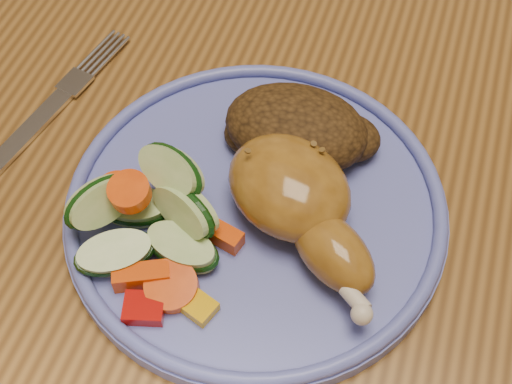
# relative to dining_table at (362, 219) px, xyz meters

# --- Properties ---
(dining_table) EXTENTS (0.90, 1.40, 0.75)m
(dining_table) POSITION_rel_dining_table_xyz_m (0.00, 0.00, 0.00)
(dining_table) COLOR brown
(dining_table) RESTS_ON ground
(plate) EXTENTS (0.26, 0.26, 0.01)m
(plate) POSITION_rel_dining_table_xyz_m (-0.07, -0.07, 0.09)
(plate) COLOR #5861B8
(plate) RESTS_ON dining_table
(plate_rim) EXTENTS (0.26, 0.26, 0.01)m
(plate_rim) POSITION_rel_dining_table_xyz_m (-0.07, -0.07, 0.10)
(plate_rim) COLOR #5861B8
(plate_rim) RESTS_ON plate
(chicken_leg) EXTENTS (0.14, 0.13, 0.05)m
(chicken_leg) POSITION_rel_dining_table_xyz_m (-0.04, -0.08, 0.12)
(chicken_leg) COLOR #996620
(chicken_leg) RESTS_ON plate
(rice_pilaf) EXTENTS (0.11, 0.07, 0.04)m
(rice_pilaf) POSITION_rel_dining_table_xyz_m (-0.06, -0.02, 0.11)
(rice_pilaf) COLOR #402910
(rice_pilaf) RESTS_ON plate
(vegetable_pile) EXTENTS (0.12, 0.13, 0.06)m
(vegetable_pile) POSITION_rel_dining_table_xyz_m (-0.13, -0.12, 0.11)
(vegetable_pile) COLOR #A50A05
(vegetable_pile) RESTS_ON plate
(fork) EXTENTS (0.05, 0.18, 0.00)m
(fork) POSITION_rel_dining_table_xyz_m (-0.25, -0.05, 0.09)
(fork) COLOR silver
(fork) RESTS_ON dining_table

